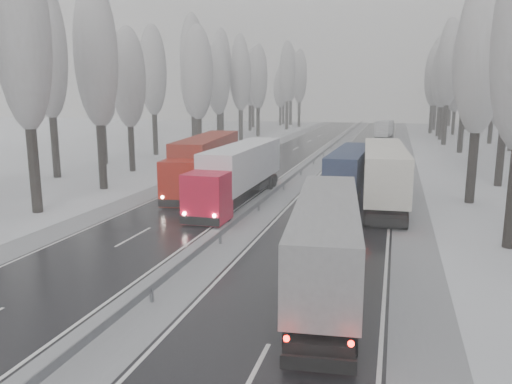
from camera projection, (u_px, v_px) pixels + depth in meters
The scene contains 53 objects.
ground at pixel (93, 353), 15.82m from camera, with size 260.00×260.00×0.00m, color silver.
carriageway_right at pixel (348, 189), 42.78m from camera, with size 7.50×200.00×0.03m, color black.
carriageway_left at pixel (232, 183), 45.55m from camera, with size 7.50×200.00×0.03m, color black.
median_slush at pixel (289, 186), 44.16m from camera, with size 3.00×200.00×0.04m, color gray.
shoulder_right at pixel (409, 192), 41.47m from camera, with size 2.40×200.00×0.04m, color gray.
shoulder_left at pixel (182, 181), 46.85m from camera, with size 2.40×200.00×0.04m, color gray.
median_guardrail at pixel (289, 180), 44.04m from camera, with size 0.12×200.00×0.76m.
tree_18 at pixel (482, 56), 35.45m from camera, with size 3.60×3.60×16.58m.
tree_20 at pixel (509, 69), 42.35m from camera, with size 3.60×3.60×15.71m.
tree_22 at pixel (479, 72), 52.42m from camera, with size 3.60×3.60×15.86m.
tree_24 at pixel (482, 48), 56.73m from camera, with size 3.60×3.60×20.49m.
tree_26 at pixel (466, 63), 66.72m from camera, with size 3.60×3.60×18.78m.
tree_28 at pixel (449, 63), 77.03m from camera, with size 3.60×3.60×19.62m.
tree_29 at pixel (496, 70), 79.05m from camera, with size 3.60×3.60×18.11m.
tree_30 at pixel (445, 73), 86.40m from camera, with size 3.60×3.60×17.86m.
tree_31 at pixel (478, 71), 88.53m from camera, with size 3.60×3.60×18.58m.
tree_32 at pixel (441, 76), 93.54m from camera, with size 3.60×3.60×17.33m.
tree_33 at pixel (456, 87), 96.86m from camera, with size 3.60×3.60×14.33m.
tree_34 at pixel (434, 77), 100.45m from camera, with size 3.60×3.60×17.63m.
tree_35 at pixel (480, 75), 101.72m from camera, with size 3.60×3.60×18.25m.
tree_36 at pixel (437, 70), 109.08m from camera, with size 3.60×3.60×20.23m.
tree_37 at pixel (468, 82), 111.50m from camera, with size 3.60×3.60×16.37m.
tree_38 at pixel (441, 78), 118.90m from camera, with size 3.60×3.60×17.97m.
tree_39 at pixel (452, 83), 122.16m from camera, with size 3.60×3.60×16.19m.
tree_56 at pixel (23, 37), 32.26m from camera, with size 3.60×3.60×18.12m.
tree_58 at pixel (96, 56), 40.85m from camera, with size 3.60×3.60×17.21m.
tree_59 at pixel (48, 52), 46.51m from camera, with size 3.60×3.60×18.41m.
tree_60 at pixel (128, 78), 50.94m from camera, with size 3.60×3.60×14.84m.
tree_61 at pixel (101, 85), 56.35m from camera, with size 3.60×3.60×13.95m.
tree_62 at pixel (198, 74), 58.79m from camera, with size 3.60×3.60×16.04m.
tree_63 at pixel (153, 71), 64.55m from camera, with size 3.60×3.60×16.88m.
tree_64 at pixel (194, 79), 68.50m from camera, with size 3.60×3.60×15.42m.
tree_65 at pixel (192, 62), 72.24m from camera, with size 3.60×3.60×19.48m.
tree_66 at pixel (218, 82), 77.59m from camera, with size 3.60×3.60×15.23m.
tree_67 at pixel (218, 75), 81.51m from camera, with size 3.60×3.60×17.09m.
tree_68 at pixel (241, 77), 83.39m from camera, with size 3.60×3.60×16.65m.
tree_69 at pixel (221, 68), 88.11m from camera, with size 3.60×3.60×19.35m.
tree_70 at pixel (258, 77), 92.79m from camera, with size 3.60×3.60×17.09m.
tree_71 at pixel (240, 70), 97.51m from camera, with size 3.60×3.60×19.61m.
tree_72 at pixel (258, 85), 102.55m from camera, with size 3.60×3.60×15.11m.
tree_73 at pixel (250, 79), 106.83m from camera, with size 3.60×3.60×17.22m.
tree_74 at pixel (287, 72), 111.16m from camera, with size 3.60×3.60×19.68m.
tree_75 at pixel (253, 76), 117.48m from camera, with size 3.60×3.60×18.60m.
tree_76 at pixel (300, 77), 119.91m from camera, with size 3.60×3.60×18.55m.
tree_77 at pixel (281, 88), 125.69m from camera, with size 3.60×3.60×14.32m.
tree_78 at pixel (291, 75), 126.93m from camera, with size 3.60×3.60×19.55m.
tree_79 at pixel (284, 82), 131.75m from camera, with size 3.60×3.60×17.07m.
truck_grey_tarp at pixel (327, 233), 21.25m from camera, with size 3.95×15.26×3.88m.
truck_blue_box at pixel (352, 168), 40.15m from camera, with size 2.80×14.78×3.77m.
truck_cream_box at pixel (383, 170), 36.48m from camera, with size 3.70×17.25×4.39m.
box_truck_distant at pixel (385, 128), 94.53m from camera, with size 3.49×8.44×3.06m.
truck_red_white at pixel (239, 170), 37.50m from camera, with size 2.65×16.41×4.20m.
truck_red_red at pixel (205, 159), 42.41m from camera, with size 4.76×17.38×4.42m.
Camera 1 is at (8.89, -12.60, 8.10)m, focal length 35.00 mm.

